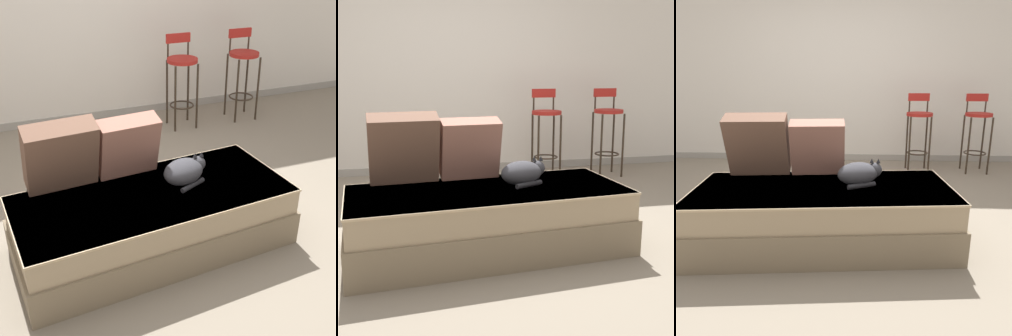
# 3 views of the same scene
# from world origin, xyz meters

# --- Properties ---
(ground_plane) EXTENTS (16.00, 16.00, 0.00)m
(ground_plane) POSITION_xyz_m (0.00, 0.00, 0.00)
(ground_plane) COLOR slate
(ground_plane) RESTS_ON ground
(wall_back_panel) EXTENTS (8.00, 0.10, 2.60)m
(wall_back_panel) POSITION_xyz_m (0.00, 2.25, 1.30)
(wall_back_panel) COLOR silver
(wall_back_panel) RESTS_ON ground
(wall_baseboard_trim) EXTENTS (8.00, 0.02, 0.09)m
(wall_baseboard_trim) POSITION_xyz_m (0.00, 2.20, 0.04)
(wall_baseboard_trim) COLOR gray
(wall_baseboard_trim) RESTS_ON ground
(couch) EXTENTS (2.02, 1.03, 0.45)m
(couch) POSITION_xyz_m (0.00, -0.40, 0.23)
(couch) COLOR #766750
(couch) RESTS_ON ground
(throw_pillow_corner) EXTENTS (0.52, 0.36, 0.52)m
(throw_pillow_corner) POSITION_xyz_m (-0.56, -0.12, 0.71)
(throw_pillow_corner) COLOR brown
(throw_pillow_corner) RESTS_ON couch
(throw_pillow_middle) EXTENTS (0.46, 0.31, 0.47)m
(throw_pillow_middle) POSITION_xyz_m (-0.08, -0.08, 0.69)
(throw_pillow_middle) COLOR #936051
(throw_pillow_middle) RESTS_ON couch
(cat) EXTENTS (0.39, 0.36, 0.20)m
(cat) POSITION_xyz_m (0.27, -0.33, 0.54)
(cat) COLOR #333338
(cat) RESTS_ON couch
(bar_stool_near_window) EXTENTS (0.34, 0.34, 1.03)m
(bar_stool_near_window) POSITION_xyz_m (1.05, 1.65, 0.63)
(bar_stool_near_window) COLOR #2D2319
(bar_stool_near_window) RESTS_ON ground
(bar_stool_by_doorway) EXTENTS (0.34, 0.34, 1.03)m
(bar_stool_by_doorway) POSITION_xyz_m (1.81, 1.65, 0.63)
(bar_stool_by_doorway) COLOR #2D2319
(bar_stool_by_doorway) RESTS_ON ground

